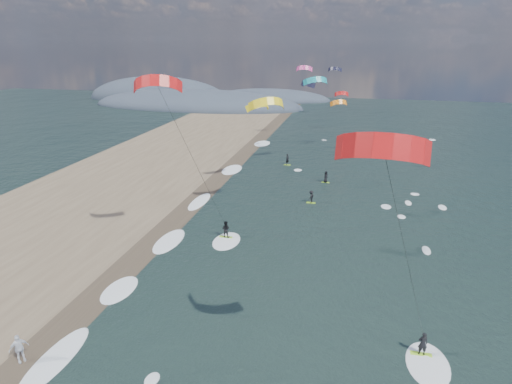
# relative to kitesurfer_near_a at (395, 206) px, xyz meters

# --- Properties ---
(ground) EXTENTS (260.00, 260.00, 0.00)m
(ground) POSITION_rel_kitesurfer_near_a_xyz_m (-8.58, 1.20, -11.72)
(ground) COLOR black
(ground) RESTS_ON ground
(sand_strip) EXTENTS (26.00, 240.00, 0.00)m
(sand_strip) POSITION_rel_kitesurfer_near_a_xyz_m (-32.58, 11.20, -11.71)
(sand_strip) COLOR brown
(sand_strip) RESTS_ON ground
(wet_sand_strip) EXTENTS (3.00, 240.00, 0.00)m
(wet_sand_strip) POSITION_rel_kitesurfer_near_a_xyz_m (-20.58, 11.20, -11.71)
(wet_sand_strip) COLOR #382D23
(wet_sand_strip) RESTS_ON ground
(coastal_hills) EXTENTS (80.00, 41.00, 15.00)m
(coastal_hills) POSITION_rel_kitesurfer_near_a_xyz_m (-53.42, 109.07, -11.72)
(coastal_hills) COLOR #3D4756
(coastal_hills) RESTS_ON ground
(kitesurfer_near_a) EXTENTS (7.62, 8.31, 15.69)m
(kitesurfer_near_a) POSITION_rel_kitesurfer_near_a_xyz_m (0.00, 0.00, 0.00)
(kitesurfer_near_a) COLOR #9FE528
(kitesurfer_near_a) RESTS_ON ground
(kitesurfer_near_b) EXTENTS (7.14, 8.65, 16.69)m
(kitesurfer_near_b) POSITION_rel_kitesurfer_near_a_xyz_m (-16.28, 14.03, -0.64)
(kitesurfer_near_b) COLOR #9FE528
(kitesurfer_near_b) RESTS_ON ground
(far_kitesurfers) EXTENTS (7.71, 16.77, 1.80)m
(far_kitesurfers) POSITION_rel_kitesurfer_near_a_xyz_m (-7.60, 36.48, -10.89)
(far_kitesurfers) COLOR #9FE528
(far_kitesurfers) RESTS_ON ground
(bg_kite_field) EXTENTS (12.00, 71.76, 6.82)m
(bg_kite_field) POSITION_rel_kitesurfer_near_a_xyz_m (-9.36, 53.11, 0.04)
(bg_kite_field) COLOR yellow
(bg_kite_field) RESTS_ON ground
(shoreline_surf) EXTENTS (2.40, 79.40, 0.11)m
(shoreline_surf) POSITION_rel_kitesurfer_near_a_xyz_m (-19.38, 15.95, -11.72)
(shoreline_surf) COLOR white
(shoreline_surf) RESTS_ON ground
(beach_walker) EXTENTS (1.03, 1.19, 1.92)m
(beach_walker) POSITION_rel_kitesurfer_near_a_xyz_m (-21.08, -1.42, -10.75)
(beach_walker) COLOR silver
(beach_walker) RESTS_ON ground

